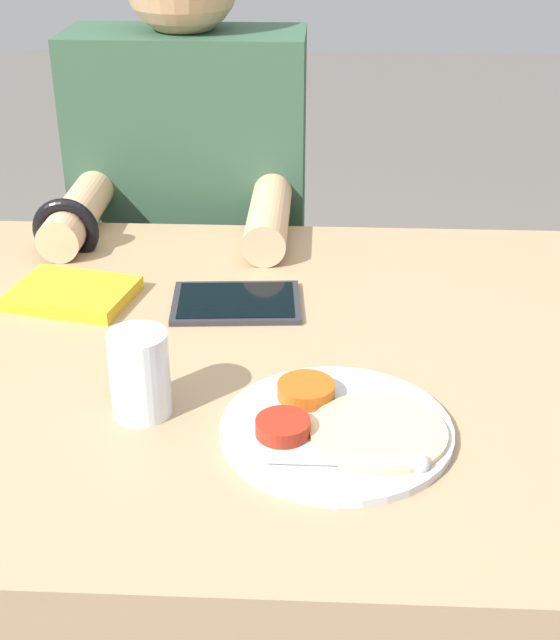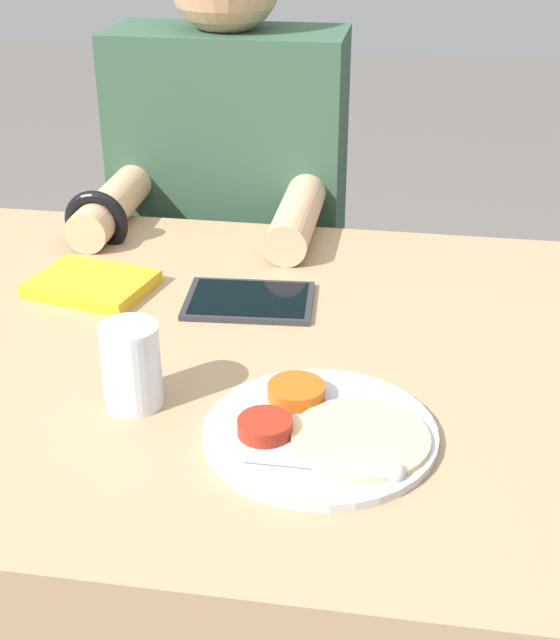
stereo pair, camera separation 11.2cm
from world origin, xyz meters
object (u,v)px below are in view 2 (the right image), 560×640
object	(u,v)px
red_notebook	(92,285)
drinking_glass	(132,365)
thali_tray	(321,430)
tablet_device	(249,300)
person_diner	(232,269)

from	to	relation	value
red_notebook	drinking_glass	bearing A→B (deg)	-61.54
thali_tray	tablet_device	xyz separation A→B (m)	(-0.14, 0.32, -0.00)
thali_tray	person_diner	xyz separation A→B (m)	(-0.28, 0.80, -0.18)
thali_tray	tablet_device	size ratio (longest dim) A/B	1.36
person_diner	tablet_device	bearing A→B (deg)	-74.66
red_notebook	drinking_glass	size ratio (longest dim) A/B	1.85
red_notebook	tablet_device	size ratio (longest dim) A/B	1.00
thali_tray	person_diner	size ratio (longest dim) A/B	0.21
red_notebook	drinking_glass	world-z (taller)	drinking_glass
tablet_device	drinking_glass	distance (m)	0.30
drinking_glass	person_diner	bearing A→B (deg)	93.67
thali_tray	red_notebook	xyz separation A→B (m)	(-0.38, 0.32, 0.00)
thali_tray	drinking_glass	size ratio (longest dim) A/B	2.54
thali_tray	red_notebook	world-z (taller)	thali_tray
red_notebook	tablet_device	xyz separation A→B (m)	(0.24, -0.01, -0.00)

